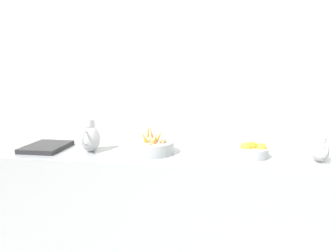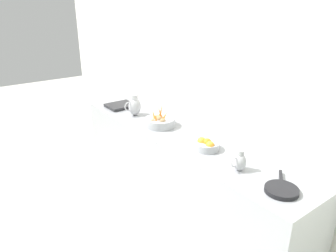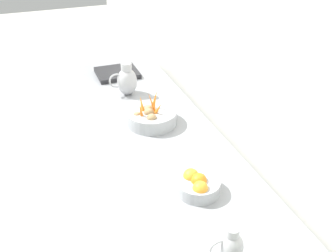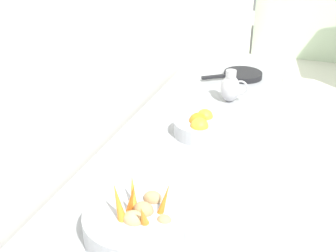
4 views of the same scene
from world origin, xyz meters
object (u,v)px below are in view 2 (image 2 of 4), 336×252
object	(u,v)px
orange_bowl	(207,145)
skillet_on_counter	(282,190)
metal_pitcher_tall	(135,106)
metal_pitcher_short	(240,161)
vegetable_colander	(160,122)

from	to	relation	value
orange_bowl	skillet_on_counter	size ratio (longest dim) A/B	0.65
metal_pitcher_tall	metal_pitcher_short	distance (m)	1.66
metal_pitcher_tall	skillet_on_counter	size ratio (longest dim) A/B	0.72
vegetable_colander	metal_pitcher_tall	xyz separation A→B (m)	(0.03, -0.48, 0.06)
metal_pitcher_tall	metal_pitcher_short	size ratio (longest dim) A/B	1.40
vegetable_colander	metal_pitcher_short	size ratio (longest dim) A/B	1.84
vegetable_colander	orange_bowl	distance (m)	0.74
vegetable_colander	skillet_on_counter	size ratio (longest dim) A/B	0.95
vegetable_colander	orange_bowl	world-z (taller)	vegetable_colander
orange_bowl	metal_pitcher_short	world-z (taller)	metal_pitcher_short
orange_bowl	metal_pitcher_tall	size ratio (longest dim) A/B	0.90
skillet_on_counter	metal_pitcher_short	bearing A→B (deg)	-88.86
metal_pitcher_tall	metal_pitcher_short	xyz separation A→B (m)	(0.01, 1.66, -0.03)
vegetable_colander	skillet_on_counter	distance (m)	1.58
metal_pitcher_short	skillet_on_counter	xyz separation A→B (m)	(-0.01, 0.40, -0.06)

